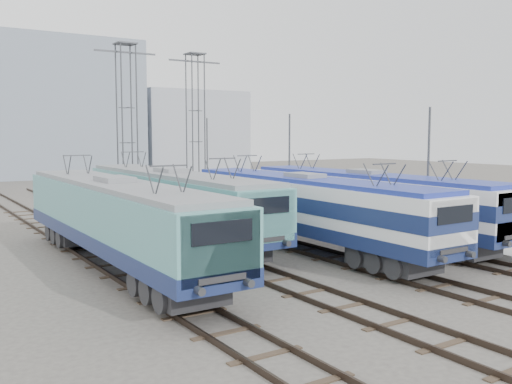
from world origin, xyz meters
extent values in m
plane|color=#514C47|center=(0.00, 0.00, 0.00)|extent=(160.00, 160.00, 0.00)
cube|color=#9E9E99|center=(10.20, 8.00, 0.15)|extent=(4.00, 70.00, 0.30)
cube|color=navy|center=(-6.75, 5.23, 1.38)|extent=(2.85, 18.02, 0.60)
cube|color=#569C9E|center=(-6.75, 5.23, 2.58)|extent=(2.80, 18.02, 1.80)
cube|color=#569C9E|center=(-6.75, -3.43, 2.40)|extent=(2.58, 0.70, 2.04)
cube|color=gray|center=(-6.75, 5.23, 3.58)|extent=(2.58, 17.30, 0.20)
cube|color=#262628|center=(-6.75, -0.78, 0.63)|extent=(2.10, 3.60, 0.68)
cube|color=#262628|center=(-6.75, 11.24, 0.63)|extent=(2.10, 3.60, 0.68)
cube|color=navy|center=(-2.25, 9.52, 1.38)|extent=(2.84, 17.95, 0.60)
cube|color=#569C9E|center=(-2.25, 9.52, 2.57)|extent=(2.79, 17.95, 1.79)
cube|color=#569C9E|center=(-2.25, 0.90, 2.39)|extent=(2.57, 0.70, 2.03)
cube|color=gray|center=(-2.25, 9.52, 3.57)|extent=(2.57, 17.23, 0.20)
cube|color=#262628|center=(-2.25, 3.54, 0.63)|extent=(2.09, 3.59, 0.67)
cube|color=#262628|center=(-2.25, 15.50, 0.63)|extent=(2.09, 3.59, 0.67)
cube|color=navy|center=(2.25, 4.06, 1.34)|extent=(2.76, 17.40, 0.58)
cube|color=white|center=(2.25, 4.06, 2.50)|extent=(2.71, 17.40, 1.74)
cube|color=navy|center=(2.25, 4.06, 2.45)|extent=(2.75, 17.42, 0.68)
cube|color=white|center=(2.25, -4.30, 2.33)|extent=(2.49, 0.68, 1.97)
cube|color=navy|center=(2.25, 4.06, 3.47)|extent=(2.49, 16.70, 0.19)
cube|color=#262628|center=(2.25, -1.74, 0.61)|extent=(2.03, 3.48, 0.65)
cube|color=#262628|center=(2.25, 9.86, 0.61)|extent=(2.03, 3.48, 0.65)
cube|color=navy|center=(6.75, 4.55, 1.34)|extent=(2.75, 17.36, 0.58)
cube|color=white|center=(6.75, 4.55, 2.49)|extent=(2.70, 17.36, 1.74)
cube|color=navy|center=(6.75, 4.55, 2.45)|extent=(2.74, 17.38, 0.68)
cube|color=white|center=(6.75, -3.80, 2.32)|extent=(2.48, 0.68, 1.97)
cube|color=navy|center=(6.75, 4.55, 3.46)|extent=(2.48, 16.67, 0.19)
cube|color=#262628|center=(6.75, -1.24, 0.61)|extent=(2.03, 3.47, 0.65)
cube|color=#262628|center=(6.75, 10.33, 0.61)|extent=(2.03, 3.47, 0.65)
cylinder|color=#3F4247|center=(-0.55, 21.45, 6.00)|extent=(0.10, 0.10, 12.00)
cylinder|color=#3F4247|center=(0.55, 21.45, 6.00)|extent=(0.10, 0.10, 12.00)
cylinder|color=#3F4247|center=(-0.55, 22.55, 6.00)|extent=(0.10, 0.10, 12.00)
cylinder|color=#3F4247|center=(0.55, 22.55, 6.00)|extent=(0.10, 0.10, 12.00)
cube|color=#3F4247|center=(0.00, 22.00, 11.40)|extent=(4.50, 0.12, 0.12)
cylinder|color=#3F4247|center=(5.95, 23.45, 6.00)|extent=(0.10, 0.10, 12.00)
cylinder|color=#3F4247|center=(7.05, 23.45, 6.00)|extent=(0.10, 0.10, 12.00)
cylinder|color=#3F4247|center=(5.95, 24.55, 6.00)|extent=(0.10, 0.10, 12.00)
cylinder|color=#3F4247|center=(7.05, 24.55, 6.00)|extent=(0.10, 0.10, 12.00)
cube|color=#3F4247|center=(6.50, 24.00, 11.40)|extent=(4.50, 0.12, 0.12)
cylinder|color=#3F4247|center=(8.60, 2.00, 3.50)|extent=(0.12, 0.12, 7.00)
cylinder|color=#3F4247|center=(8.60, 14.00, 3.50)|extent=(0.12, 0.12, 7.00)
cylinder|color=#3F4247|center=(8.60, 26.00, 3.50)|extent=(0.12, 0.12, 7.00)
cube|color=gray|center=(4.00, 62.00, 9.00)|extent=(22.00, 14.00, 18.00)
cube|color=#A0A6B2|center=(24.00, 62.00, 6.00)|extent=(16.00, 12.00, 12.00)
camera|label=1|loc=(-14.55, -17.64, 5.64)|focal=40.00mm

